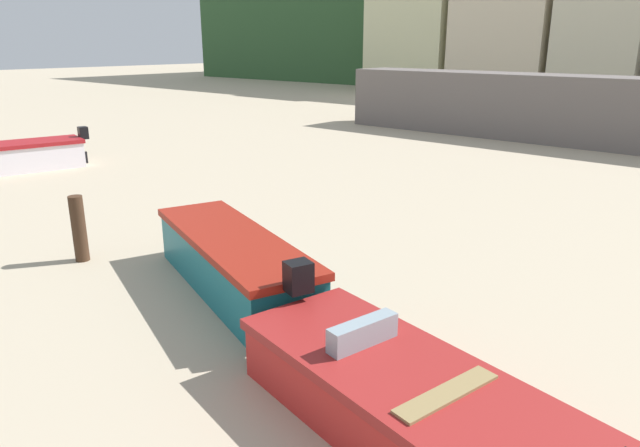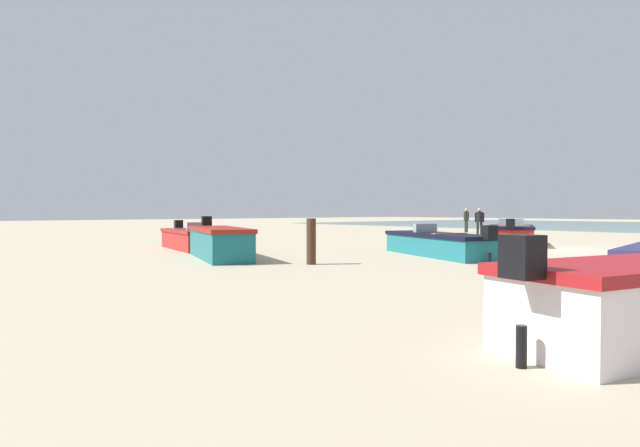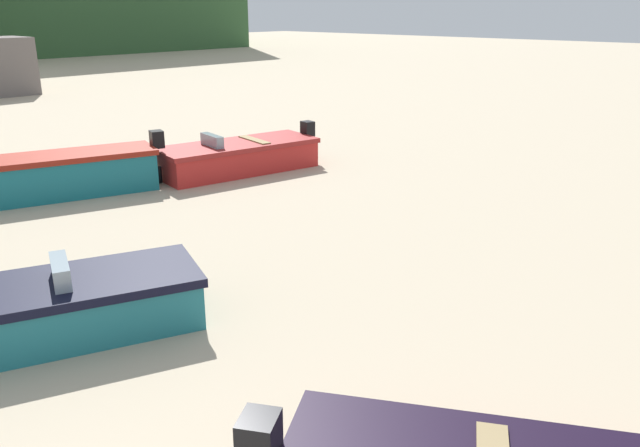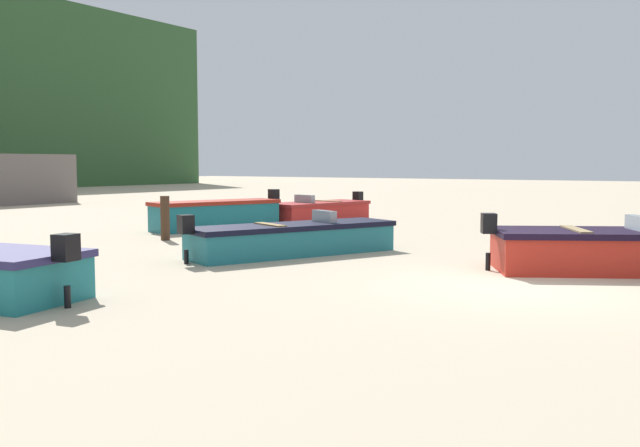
{
  "view_description": "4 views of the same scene",
  "coord_description": "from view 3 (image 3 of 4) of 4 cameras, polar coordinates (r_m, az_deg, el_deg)",
  "views": [
    {
      "loc": [
        11.82,
        5.89,
        3.91
      ],
      "look_at": [
        5.13,
        13.55,
        0.71
      ],
      "focal_mm": 32.53,
      "sensor_mm": 36.0,
      "label": 1
    },
    {
      "loc": [
        -9.24,
        19.74,
        1.43
      ],
      "look_at": [
        -3.36,
        14.71,
        1.25
      ],
      "focal_mm": 30.02,
      "sensor_mm": 36.0,
      "label": 2
    },
    {
      "loc": [
        -1.19,
        -1.87,
        3.99
      ],
      "look_at": [
        5.57,
        4.25,
        0.88
      ],
      "focal_mm": 35.76,
      "sensor_mm": 36.0,
      "label": 3
    },
    {
      "loc": [
        -11.91,
        -3.63,
        2.13
      ],
      "look_at": [
        1.86,
        5.43,
        0.71
      ],
      "focal_mm": 38.85,
      "sensor_mm": 36.0,
      "label": 4
    }
  ],
  "objects": [
    {
      "name": "boat_red_2",
      "position": [
        16.38,
        -7.32,
        5.97
      ],
      "size": [
        4.45,
        2.31,
        1.07
      ],
      "rotation": [
        0.0,
        0.0,
        1.37
      ],
      "color": "red",
      "rests_on": "ground"
    },
    {
      "name": "boat_teal_5",
      "position": [
        15.21,
        -22.45,
        4.03
      ],
      "size": [
        4.57,
        2.58,
        1.26
      ],
      "rotation": [
        0.0,
        0.0,
        1.24
      ],
      "color": "#176974",
      "rests_on": "ground"
    }
  ]
}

